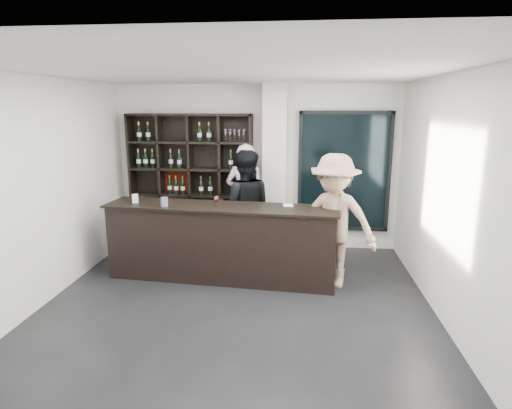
# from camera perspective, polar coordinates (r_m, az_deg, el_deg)

# --- Properties ---
(floor) EXTENTS (5.00, 5.50, 0.01)m
(floor) POSITION_cam_1_polar(r_m,az_deg,el_deg) (5.50, -2.93, -14.39)
(floor) COLOR black
(floor) RESTS_ON ground
(wine_shelf) EXTENTS (2.20, 0.35, 2.40)m
(wine_shelf) POSITION_cam_1_polar(r_m,az_deg,el_deg) (7.75, -8.62, 3.00)
(wine_shelf) COLOR black
(wine_shelf) RESTS_ON floor
(structural_column) EXTENTS (0.40, 0.40, 2.90)m
(structural_column) POSITION_cam_1_polar(r_m,az_deg,el_deg) (7.39, 2.52, 4.61)
(structural_column) COLOR silver
(structural_column) RESTS_ON floor
(glass_panel) EXTENTS (1.60, 0.08, 2.10)m
(glass_panel) POSITION_cam_1_polar(r_m,az_deg,el_deg) (7.64, 11.65, 4.26)
(glass_panel) COLOR black
(glass_panel) RESTS_ON floor
(tasting_counter) EXTENTS (3.40, 0.70, 1.12)m
(tasting_counter) POSITION_cam_1_polar(r_m,az_deg,el_deg) (6.34, -4.63, -5.07)
(tasting_counter) COLOR black
(tasting_counter) RESTS_ON floor
(taster_pink) EXTENTS (0.73, 0.50, 1.91)m
(taster_pink) POSITION_cam_1_polar(r_m,az_deg,el_deg) (7.45, -1.39, 0.81)
(taster_pink) COLOR #FFCBD6
(taster_pink) RESTS_ON floor
(taster_black) EXTENTS (0.95, 0.77, 1.86)m
(taster_black) POSITION_cam_1_polar(r_m,az_deg,el_deg) (6.92, -1.54, -0.35)
(taster_black) COLOR black
(taster_black) RESTS_ON floor
(customer) EXTENTS (1.39, 1.08, 1.90)m
(customer) POSITION_cam_1_polar(r_m,az_deg,el_deg) (6.11, 10.31, -2.19)
(customer) COLOR tan
(customer) RESTS_ON floor
(wine_glass) EXTENTS (0.10, 0.10, 0.18)m
(wine_glass) POSITION_cam_1_polar(r_m,az_deg,el_deg) (6.09, -5.32, 0.48)
(wine_glass) COLOR white
(wine_glass) RESTS_ON tasting_counter
(spit_cup) EXTENTS (0.11, 0.11, 0.13)m
(spit_cup) POSITION_cam_1_polar(r_m,az_deg,el_deg) (6.24, -12.12, 0.34)
(spit_cup) COLOR silver
(spit_cup) RESTS_ON tasting_counter
(napkin_stack) EXTENTS (0.15, 0.15, 0.02)m
(napkin_stack) POSITION_cam_1_polar(r_m,az_deg,el_deg) (6.17, 4.30, -0.09)
(napkin_stack) COLOR white
(napkin_stack) RESTS_ON tasting_counter
(card_stand) EXTENTS (0.10, 0.07, 0.13)m
(card_stand) POSITION_cam_1_polar(r_m,az_deg,el_deg) (6.58, -15.81, 0.76)
(card_stand) COLOR white
(card_stand) RESTS_ON tasting_counter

